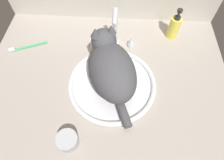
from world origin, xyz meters
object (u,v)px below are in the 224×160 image
Objects in this scene: toothbrush at (28,47)px; faucet at (115,34)px; sink_basin at (112,84)px; metal_jar at (68,141)px; cat at (111,67)px; soap_pump_bottle at (174,27)px.

faucet is at bearing 4.42° from toothbrush.
sink_basin is 22.99cm from faucet.
sink_basin is at bearing 61.19° from metal_jar.
sink_basin reaches higher than toothbrush.
cat reaches higher than soap_pump_bottle.
sink_basin is at bearing -69.91° from cat.
metal_jar is 51.77cm from toothbrush.
faucet is at bearing -162.55° from soap_pump_bottle.
cat is at bearing -134.55° from soap_pump_bottle.
toothbrush is (-69.67, -12.00, -5.23)cm from soap_pump_bottle.
sink_basin is at bearing -132.35° from soap_pump_bottle.
faucet is 48.88cm from metal_jar.
toothbrush is (-41.81, 18.57, -0.29)cm from sink_basin.
cat is 2.25× the size of soap_pump_bottle.
soap_pump_bottle reaches higher than metal_jar.
cat reaches higher than faucet.
cat is 45.70cm from toothbrush.
soap_pump_bottle is (27.87, 30.57, 4.94)cm from sink_basin.
faucet is (-0.00, 21.80, 7.29)cm from sink_basin.
faucet reaches higher than soap_pump_bottle.
faucet reaches higher than toothbrush.
metal_jar reaches higher than sink_basin.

